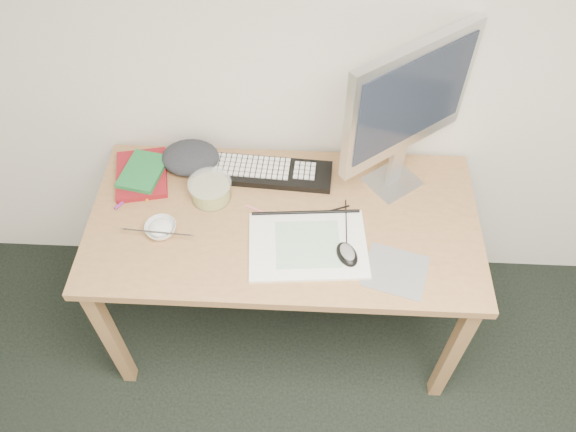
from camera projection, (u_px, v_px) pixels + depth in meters
The scene contains 18 objects.
desk at pixel (284, 233), 2.07m from camera, with size 1.40×0.70×0.75m.
mousepad at pixel (395, 271), 1.87m from camera, with size 0.20×0.18×0.00m, color slate.
sketchpad at pixel (308, 245), 1.93m from camera, with size 0.40×0.29×0.01m, color white.
keyboard at pixel (271, 173), 2.14m from camera, with size 0.46×0.15×0.03m, color black.
monitor at pixel (409, 104), 1.83m from camera, with size 0.44×0.35×0.61m.
mouse at pixel (347, 252), 1.88m from camera, with size 0.07×0.10×0.04m, color black.
rice_bowl at pixel (161, 229), 1.96m from camera, with size 0.11×0.11×0.03m, color white.
chopsticks at pixel (157, 232), 1.93m from camera, with size 0.02×0.02×0.25m, color silver.
fruit_tub at pixel (210, 190), 2.05m from camera, with size 0.16×0.16×0.08m, color #F0E654.
book_red at pixel (142, 174), 2.13m from camera, with size 0.19×0.25×0.02m, color maroon.
book_green at pixel (143, 171), 2.11m from camera, with size 0.14×0.19×0.02m, color #1C7136.
cloth_lump at pixel (191, 158), 2.15m from camera, with size 0.18×0.15×0.08m, color #282C30.
pencil_pink at pixel (265, 213), 2.02m from camera, with size 0.01×0.01×0.16m, color pink.
pencil_tan at pixel (293, 217), 2.01m from camera, with size 0.01×0.01×0.17m, color tan.
pencil_black at pixel (328, 211), 2.03m from camera, with size 0.01×0.01×0.17m, color black.
marker_blue at pixel (133, 186), 2.10m from camera, with size 0.01×0.01×0.12m, color #1E2AA6.
marker_orange at pixel (146, 189), 2.09m from camera, with size 0.01×0.01×0.12m, color orange.
marker_purple at pixel (127, 198), 2.07m from camera, with size 0.01×0.01×0.12m, color #7A2487.
Camera 1 is at (-0.24, 0.18, 2.32)m, focal length 35.00 mm.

